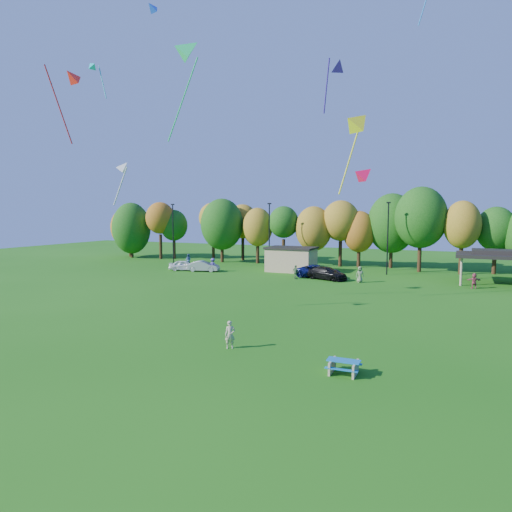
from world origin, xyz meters
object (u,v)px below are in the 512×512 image
at_px(car_b, 203,266).
at_px(car_c, 319,271).
at_px(kite_flyer, 230,335).
at_px(car_a, 184,265).
at_px(picnic_table, 344,366).
at_px(car_d, 327,273).

relative_size(car_b, car_c, 0.76).
bearing_deg(kite_flyer, car_b, 93.70).
bearing_deg(car_a, car_b, -101.17).
bearing_deg(car_b, picnic_table, -155.10).
relative_size(picnic_table, car_b, 0.39).
bearing_deg(car_c, car_d, -120.48).
distance_m(kite_flyer, car_d, 28.61).
xyz_separation_m(car_a, car_d, (19.67, -0.11, 0.04)).
relative_size(picnic_table, car_c, 0.30).
relative_size(kite_flyer, car_d, 0.32).
height_order(car_b, car_c, car_c).
height_order(picnic_table, car_b, car_b).
distance_m(picnic_table, kite_flyer, 7.12).
distance_m(car_b, car_d, 16.86).
relative_size(car_a, car_b, 0.97).
distance_m(car_b, car_c, 15.64).
bearing_deg(car_c, car_a, 99.96).
relative_size(car_c, car_d, 1.09).
xyz_separation_m(kite_flyer, car_d, (-2.21, 28.53, -0.07)).
height_order(picnic_table, kite_flyer, kite_flyer).
bearing_deg(car_c, kite_flyer, -165.99).
distance_m(picnic_table, car_d, 31.32).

